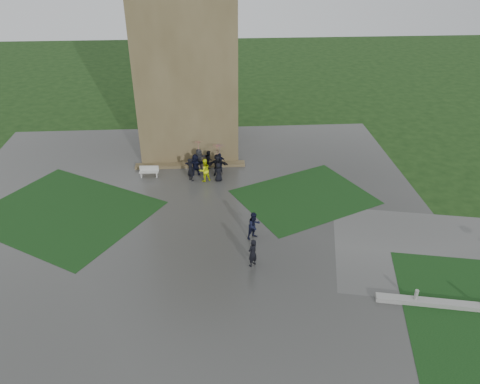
{
  "coord_description": "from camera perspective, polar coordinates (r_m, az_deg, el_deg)",
  "views": [
    {
      "loc": [
        1.86,
        -24.16,
        17.45
      ],
      "look_at": [
        3.69,
        4.0,
        1.2
      ],
      "focal_mm": 35.0,
      "sensor_mm": 36.0,
      "label": 1
    }
  ],
  "objects": [
    {
      "name": "plaza",
      "position": [
        31.5,
        -6.48,
        -3.91
      ],
      "size": [
        34.0,
        34.0,
        0.02
      ],
      "primitive_type": "cube",
      "color": "#353533",
      "rests_on": "ground"
    },
    {
      "name": "lawn_inset_right",
      "position": [
        34.62,
        7.87,
        -0.61
      ],
      "size": [
        11.12,
        10.15,
        0.01
      ],
      "primitive_type": "cube",
      "rotation": [
        0.0,
        0.0,
        0.44
      ],
      "color": "black",
      "rests_on": "plaza"
    },
    {
      "name": "tower",
      "position": [
        40.11,
        -6.59,
        17.58
      ],
      "size": [
        8.0,
        8.0,
        18.0
      ],
      "primitive_type": "cube",
      "color": "brown",
      "rests_on": "ground"
    },
    {
      "name": "tower_plinth",
      "position": [
        38.88,
        -6.07,
        3.3
      ],
      "size": [
        9.0,
        0.8,
        0.22
      ],
      "primitive_type": "cube",
      "color": "brown",
      "rests_on": "plaza"
    },
    {
      "name": "visitor_cluster",
      "position": [
        36.94,
        -3.89,
        3.83
      ],
      "size": [
        3.41,
        3.26,
        2.68
      ],
      "color": "black",
      "rests_on": "plaza"
    },
    {
      "name": "pedestrian_mid",
      "position": [
        29.49,
        1.73,
        -4.11
      ],
      "size": [
        1.04,
        0.93,
        1.85
      ],
      "primitive_type": "imported",
      "rotation": [
        0.0,
        0.0,
        0.59
      ],
      "color": "black",
      "rests_on": "plaza"
    },
    {
      "name": "lawn_inset_left",
      "position": [
        34.7,
        -20.53,
        -2.34
      ],
      "size": [
        14.1,
        13.46,
        0.01
      ],
      "primitive_type": "cube",
      "rotation": [
        0.0,
        0.0,
        -0.56
      ],
      "color": "black",
      "rests_on": "plaza"
    },
    {
      "name": "bench",
      "position": [
        37.6,
        -11.02,
        2.49
      ],
      "size": [
        1.52,
        0.53,
        0.87
      ],
      "rotation": [
        0.0,
        0.0,
        -0.04
      ],
      "color": "#BABAB5",
      "rests_on": "plaza"
    },
    {
      "name": "pedestrian_near",
      "position": [
        27.25,
        1.54,
        -7.42
      ],
      "size": [
        0.77,
        0.76,
        1.8
      ],
      "primitive_type": "imported",
      "rotation": [
        0.0,
        0.0,
        3.89
      ],
      "color": "black",
      "rests_on": "plaza"
    },
    {
      "name": "ground",
      "position": [
        29.86,
        -6.61,
        -6.06
      ],
      "size": [
        120.0,
        120.0,
        0.0
      ],
      "primitive_type": "plane",
      "color": "black"
    }
  ]
}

